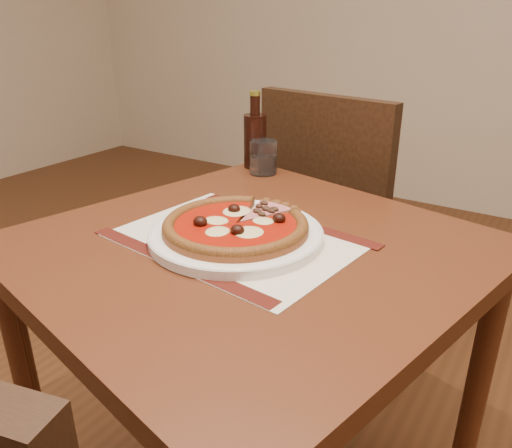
# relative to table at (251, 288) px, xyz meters

# --- Properties ---
(table) EXTENTS (0.96, 0.96, 0.75)m
(table) POSITION_rel_table_xyz_m (0.00, 0.00, 0.00)
(table) COLOR #5A2815
(table) RESTS_ON ground
(chair_far) EXTENTS (0.51, 0.51, 0.95)m
(chair_far) POSITION_rel_table_xyz_m (-0.11, 0.69, -0.11)
(chair_far) COLOR black
(chair_far) RESTS_ON ground
(placemat) EXTENTS (0.48, 0.37, 0.00)m
(placemat) POSITION_rel_table_xyz_m (-0.03, -0.01, 0.10)
(placemat) COLOR beige
(placemat) RESTS_ON table
(plate) EXTENTS (0.34, 0.34, 0.02)m
(plate) POSITION_rel_table_xyz_m (-0.03, -0.01, 0.11)
(plate) COLOR white
(plate) RESTS_ON placemat
(pizza) EXTENTS (0.28, 0.28, 0.04)m
(pizza) POSITION_rel_table_xyz_m (-0.03, -0.01, 0.13)
(pizza) COLOR brown
(pizza) RESTS_ON plate
(ham_slice) EXTENTS (0.10, 0.14, 0.02)m
(ham_slice) POSITION_rel_table_xyz_m (-0.01, 0.08, 0.13)
(ham_slice) COLOR brown
(ham_slice) RESTS_ON plate
(water_glass) EXTENTS (0.08, 0.08, 0.09)m
(water_glass) POSITION_rel_table_xyz_m (-0.22, 0.39, 0.15)
(water_glass) COLOR white
(water_glass) RESTS_ON table
(bottle) EXTENTS (0.06, 0.06, 0.21)m
(bottle) POSITION_rel_table_xyz_m (-0.27, 0.43, 0.18)
(bottle) COLOR black
(bottle) RESTS_ON table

